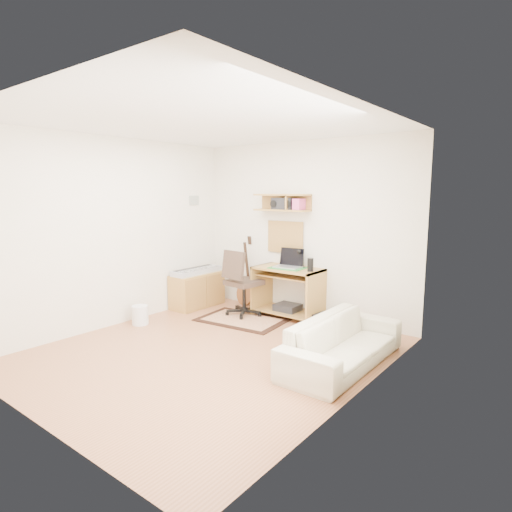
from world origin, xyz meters
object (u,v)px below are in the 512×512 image
Objects in this scene: printer at (329,321)px; sofa at (343,334)px; desk at (288,293)px; task_chair at (244,282)px; cabinet at (197,290)px.

sofa is (0.74, -1.09, 0.26)m from printer.
desk is at bearing -175.63° from printer.
task_chair reaches higher than desk.
sofa is (2.03, -0.79, -0.17)m from task_chair.
cabinet is 3.05m from sofa.
task_chair is 1.13× the size of cabinet.
cabinet is 2.24× the size of printer.
desk is 2.49× the size of printer.
printer is (1.29, 0.31, -0.42)m from task_chair.
cabinet is at bearing -164.26° from printer.
printer is 0.23× the size of sofa.
printer is at bearing -1.60° from desk.
sofa reaches higher than printer.
cabinet is at bearing -165.07° from desk.
sofa is at bearing -49.79° from printer.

